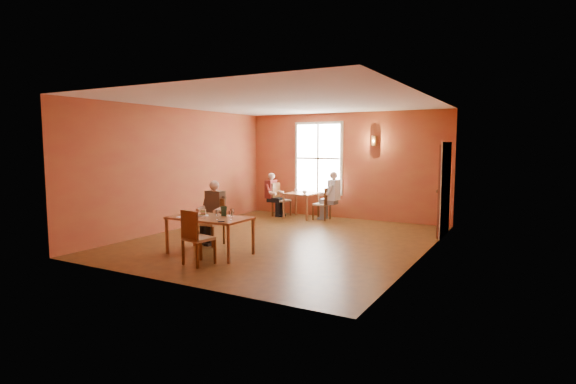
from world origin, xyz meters
The scene contains 29 objects.
ground centered at (0.00, 0.00, 0.00)m, with size 6.00×7.00×0.01m, color brown.
wall_back centered at (0.00, 3.50, 1.50)m, with size 6.00×0.04×3.00m, color brown.
wall_front centered at (0.00, -3.50, 1.50)m, with size 6.00×0.04×3.00m, color brown.
wall_left centered at (-3.00, 0.00, 1.50)m, with size 0.04×7.00×3.00m, color brown.
wall_right centered at (3.00, 0.00, 1.50)m, with size 0.04×7.00×3.00m, color brown.
ceiling centered at (0.00, 0.00, 3.00)m, with size 6.00×7.00×0.04m, color white.
window centered at (-0.80, 3.45, 1.70)m, with size 1.36×0.10×1.96m, color white.
door centered at (2.94, 2.30, 1.05)m, with size 0.12×1.04×2.10m, color maroon.
wall_sconce centered at (0.90, 3.40, 2.20)m, with size 0.16×0.16×0.28m, color brown.
main_table centered at (-0.60, -1.79, 0.36)m, with size 1.54×0.87×0.72m, color brown, non-canonical shape.
chair_diner_main centered at (-1.10, -1.14, 0.48)m, with size 0.43×0.43×0.96m, color #4C2512, non-canonical shape.
diner_main centered at (-1.10, -1.17, 0.65)m, with size 0.52×0.52×1.29m, color #301E18, non-canonical shape.
chair_empty centered at (-0.30, -2.47, 0.49)m, with size 0.43×0.43×0.97m, color brown, non-canonical shape.
plate_food centered at (-0.83, -1.78, 0.74)m, with size 0.29×0.29×0.04m, color white.
sandwich centered at (-0.79, -1.76, 0.78)m, with size 0.09×0.09×0.11m, color tan.
goblet_a centered at (-0.17, -1.66, 0.82)m, with size 0.08×0.08×0.19m, color silver, non-canonical shape.
goblet_b centered at (-0.01, -1.92, 0.82)m, with size 0.08×0.08×0.19m, color white, non-canonical shape.
goblet_c centered at (-0.29, -1.95, 0.82)m, with size 0.08×0.08×0.19m, color white, non-canonical shape.
menu_stand centered at (-0.43, -1.57, 0.82)m, with size 0.12×0.06×0.19m, color #1D3621.
knife centered at (-0.62, -2.02, 0.72)m, with size 0.19×0.01×0.00m, color #B7B9C9.
napkin centered at (-1.06, -2.04, 0.72)m, with size 0.18×0.18×0.01m, color silver.
sunglasses centered at (-0.07, -2.13, 0.73)m, with size 0.12×0.04×0.01m, color black.
second_table centered at (-1.07, 2.90, 0.36)m, with size 0.81×0.81×0.72m, color brown, non-canonical shape.
chair_diner_white centered at (-0.42, 2.90, 0.45)m, with size 0.40×0.40×0.91m, color brown, non-canonical shape.
diner_white centered at (-0.39, 2.90, 0.66)m, with size 0.52×0.52×1.31m, color white, non-canonical shape.
chair_diner_maroon centered at (-1.72, 2.90, 0.49)m, with size 0.43×0.43×0.98m, color #4E2F18, non-canonical shape.
diner_maroon centered at (-1.75, 2.90, 0.62)m, with size 0.49×0.49×1.23m, color maroon, non-canonical shape.
cup_a centered at (-0.90, 2.79, 0.76)m, with size 0.12×0.12×0.09m, color silver.
cup_b centered at (-1.28, 2.99, 0.77)m, with size 0.10×0.10×0.09m, color silver.
Camera 1 is at (4.82, -8.46, 2.09)m, focal length 28.00 mm.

